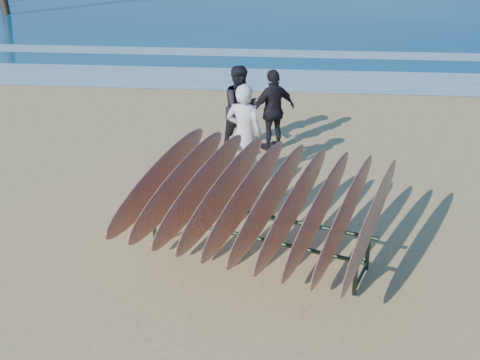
{
  "coord_description": "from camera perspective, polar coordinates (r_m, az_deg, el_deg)",
  "views": [
    {
      "loc": [
        0.71,
        -7.0,
        4.48
      ],
      "look_at": [
        0.0,
        0.8,
        0.95
      ],
      "focal_mm": 45.0,
      "sensor_mm": 36.0,
      "label": 1
    }
  ],
  "objects": [
    {
      "name": "person_white",
      "position": [
        10.55,
        0.39,
        4.41
      ],
      "size": [
        0.74,
        0.58,
        1.79
      ],
      "primitive_type": "imported",
      "rotation": [
        0.0,
        0.0,
        2.88
      ],
      "color": "silver",
      "rests_on": "ground"
    },
    {
      "name": "ground",
      "position": [
        8.34,
        -0.5,
        -8.23
      ],
      "size": [
        120.0,
        120.0,
        0.0
      ],
      "primitive_type": "plane",
      "color": "tan",
      "rests_on": "ground"
    },
    {
      "name": "foam_near",
      "position": [
        17.59,
        2.76,
        9.5
      ],
      "size": [
        160.0,
        160.0,
        0.0
      ],
      "primitive_type": "plane",
      "color": "white",
      "rests_on": "ground"
    },
    {
      "name": "surfboard_rack",
      "position": [
        8.12,
        1.71,
        -1.78
      ],
      "size": [
        3.93,
        3.72,
        1.5
      ],
      "rotation": [
        0.0,
        0.0,
        -0.34
      ],
      "color": "#1C2D20",
      "rests_on": "ground"
    },
    {
      "name": "foam_far",
      "position": [
        20.99,
        3.22,
        11.91
      ],
      "size": [
        160.0,
        160.0,
        0.0
      ],
      "primitive_type": "plane",
      "color": "white",
      "rests_on": "ground"
    },
    {
      "name": "person_dark_a",
      "position": [
        12.06,
        0.11,
        6.8
      ],
      "size": [
        1.06,
        1.04,
        1.72
      ],
      "primitive_type": "imported",
      "rotation": [
        0.0,
        0.0,
        0.73
      ],
      "color": "black",
      "rests_on": "ground"
    },
    {
      "name": "person_dark_b",
      "position": [
        12.08,
        3.19,
        6.61
      ],
      "size": [
        1.03,
        0.87,
        1.65
      ],
      "primitive_type": "imported",
      "rotation": [
        0.0,
        0.0,
        3.74
      ],
      "color": "black",
      "rests_on": "ground"
    }
  ]
}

